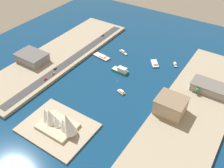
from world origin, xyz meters
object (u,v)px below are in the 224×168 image
at_px(yacht_sleek_gray, 123,52).
at_px(ferry_green_doubledeck, 121,70).
at_px(opera_landmark, 58,122).
at_px(catamaran_blue, 155,63).
at_px(traffic_light_waterfront, 69,63).
at_px(pickup_red, 45,79).
at_px(water_taxi_orange, 121,92).
at_px(taxi_yellow_cab, 53,74).
at_px(hatchback_blue, 103,35).
at_px(warehouse_low_gray, 32,57).
at_px(apartment_midrise_tan, 171,105).
at_px(barge_flat_brown, 102,57).
at_px(suv_black, 55,69).
at_px(carpark_squat_concrete, 210,88).
at_px(patrol_launch_navy, 175,65).

relative_size(yacht_sleek_gray, ferry_green_doubledeck, 0.68).
bearing_deg(opera_landmark, ferry_green_doubledeck, -90.00).
bearing_deg(opera_landmark, catamaran_blue, -100.64).
bearing_deg(traffic_light_waterfront, pickup_red, 82.53).
relative_size(yacht_sleek_gray, water_taxi_orange, 1.38).
relative_size(water_taxi_orange, taxi_yellow_cab, 2.25).
height_order(taxi_yellow_cab, pickup_red, pickup_red).
relative_size(water_taxi_orange, hatchback_blue, 2.27).
relative_size(warehouse_low_gray, taxi_yellow_cab, 7.70).
bearing_deg(apartment_midrise_tan, opera_landmark, 43.83).
height_order(catamaran_blue, taxi_yellow_cab, taxi_yellow_cab).
height_order(barge_flat_brown, warehouse_low_gray, warehouse_low_gray).
height_order(suv_black, opera_landmark, opera_landmark).
height_order(barge_flat_brown, traffic_light_waterfront, traffic_light_waterfront).
distance_m(traffic_light_waterfront, opera_landmark, 103.28).
height_order(ferry_green_doubledeck, water_taxi_orange, ferry_green_doubledeck).
height_order(barge_flat_brown, apartment_midrise_tan, apartment_midrise_tan).
bearing_deg(suv_black, hatchback_blue, -89.97).
relative_size(warehouse_low_gray, hatchback_blue, 7.76).
bearing_deg(ferry_green_doubledeck, pickup_red, 45.90).
height_order(yacht_sleek_gray, catamaran_blue, catamaran_blue).
xyz_separation_m(ferry_green_doubledeck, water_taxi_orange, (-21.84, 34.40, -1.41)).
bearing_deg(catamaran_blue, carpark_squat_concrete, 165.83).
height_order(barge_flat_brown, opera_landmark, opera_landmark).
relative_size(barge_flat_brown, pickup_red, 5.78).
xyz_separation_m(carpark_squat_concrete, taxi_yellow_cab, (171.80, 74.35, -3.89)).
distance_m(catamaran_blue, hatchback_blue, 101.88).
height_order(carpark_squat_concrete, apartment_midrise_tan, apartment_midrise_tan).
distance_m(water_taxi_orange, carpark_squat_concrete, 100.82).
relative_size(yacht_sleek_gray, taxi_yellow_cab, 3.09).
height_order(barge_flat_brown, pickup_red, pickup_red).
distance_m(apartment_midrise_tan, suv_black, 152.35).
relative_size(catamaran_blue, hatchback_blue, 3.82).
bearing_deg(catamaran_blue, ferry_green_doubledeck, 54.02).
height_order(suv_black, traffic_light_waterfront, traffic_light_waterfront).
bearing_deg(catamaran_blue, hatchback_blue, -12.40).
bearing_deg(ferry_green_doubledeck, catamaran_blue, -125.98).
height_order(patrol_launch_navy, pickup_red, pickup_red).
bearing_deg(patrol_launch_navy, suv_black, 38.25).
bearing_deg(yacht_sleek_gray, traffic_light_waterfront, 60.87).
distance_m(hatchback_blue, suv_black, 106.48).
distance_m(barge_flat_brown, apartment_midrise_tan, 132.24).
xyz_separation_m(yacht_sleek_gray, ferry_green_doubledeck, (-21.03, 40.65, 1.52)).
height_order(apartment_midrise_tan, traffic_light_waterfront, apartment_midrise_tan).
bearing_deg(patrol_launch_navy, warehouse_low_gray, 31.61).
bearing_deg(pickup_red, warehouse_low_gray, -24.85).
distance_m(patrol_launch_navy, traffic_light_waterfront, 139.64).
xyz_separation_m(barge_flat_brown, carpark_squat_concrete, (-146.68, -4.99, 7.19)).
bearing_deg(apartment_midrise_tan, patrol_launch_navy, -71.81).
bearing_deg(pickup_red, opera_landmark, 144.65).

